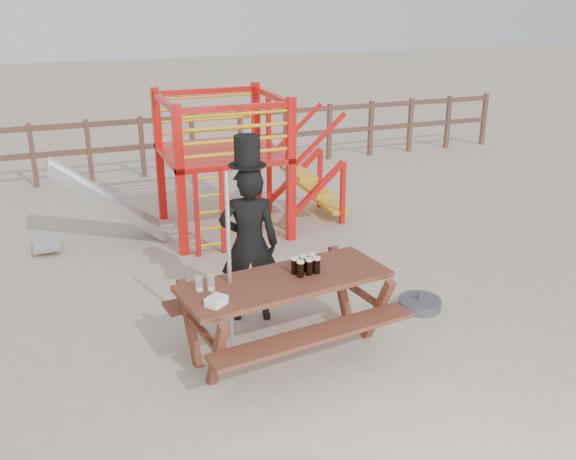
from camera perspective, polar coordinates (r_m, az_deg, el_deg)
The scene contains 10 objects.
ground at distance 6.85m, azimuth 0.83°, elevation -9.94°, with size 60.00×60.00×0.00m, color #B5A58D.
back_fence at distance 12.97m, azimuth -10.68°, elevation 8.03°, with size 15.09×0.09×1.20m.
playground_fort at distance 9.66m, azimuth -6.29°, elevation 6.04°, with size 4.71×1.84×2.10m.
picnic_table at distance 6.47m, azimuth -0.23°, elevation -6.75°, with size 2.28×1.73×0.81m.
man_with_hat at distance 6.96m, azimuth -3.48°, elevation -0.92°, with size 0.74×0.59×2.09m.
metal_pole at distance 6.23m, azimuth -5.23°, elevation -3.37°, with size 0.04×0.04×1.93m, color #B2B2B7.
parasol_base at distance 7.66m, azimuth 11.62°, elevation -6.42°, with size 0.49×0.49×0.21m.
paper_bag at distance 5.84m, azimuth -6.39°, elevation -6.29°, with size 0.18×0.14×0.08m, color white.
stout_pints at distance 6.42m, azimuth 1.60°, elevation -3.13°, with size 0.28×0.20×0.17m.
empty_glasses at distance 6.11m, azimuth -7.38°, elevation -4.78°, with size 0.18×0.09×0.15m.
Camera 1 is at (-2.18, -5.48, 3.49)m, focal length 40.00 mm.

